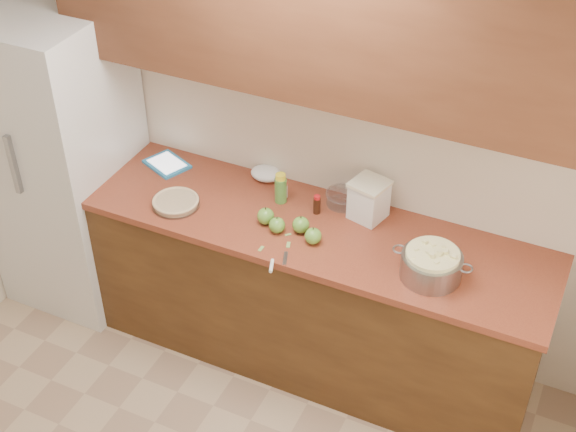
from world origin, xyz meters
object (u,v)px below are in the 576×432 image
at_px(tablet, 167,164).
at_px(flour_canister, 369,199).
at_px(pie, 176,202).
at_px(colander, 431,265).

bearing_deg(tablet, flour_canister, 24.95).
bearing_deg(flour_canister, pie, -160.31).
distance_m(pie, colander, 1.36).
distance_m(colander, tablet, 1.63).
bearing_deg(tablet, colander, 13.69).
height_order(colander, flour_canister, flour_canister).
xyz_separation_m(colander, flour_canister, (-0.42, 0.31, 0.04)).
distance_m(flour_canister, tablet, 1.19).
height_order(flour_canister, tablet, flour_canister).
distance_m(pie, tablet, 0.39).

